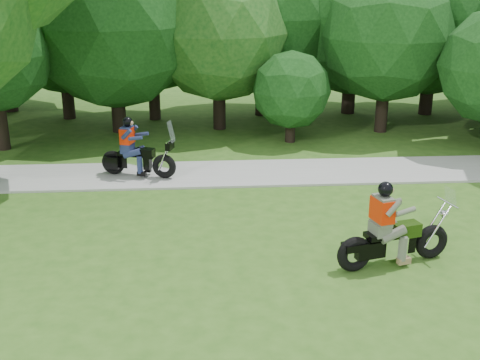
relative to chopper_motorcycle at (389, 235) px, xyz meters
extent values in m
plane|color=#305C1A|center=(0.48, -2.45, -0.62)|extent=(100.00, 100.00, 0.00)
cube|color=#9A9A95|center=(0.48, 5.55, -0.59)|extent=(60.00, 2.20, 0.06)
cylinder|color=black|center=(-0.56, 8.74, -0.19)|extent=(0.33, 0.33, 0.88)
sphere|color=#0F340F|center=(-0.56, 8.74, 1.07)|extent=(2.51, 2.51, 2.51)
cylinder|color=black|center=(-1.08, 12.65, 0.28)|extent=(0.50, 0.50, 1.80)
sphere|color=#0F340F|center=(-1.08, 12.65, 3.11)|extent=(5.95, 5.95, 5.95)
cylinder|color=black|center=(-8.38, 12.58, 0.28)|extent=(0.45, 0.45, 1.80)
sphere|color=#0F340F|center=(-8.38, 12.58, 2.77)|extent=(4.92, 4.92, 4.92)
cylinder|color=black|center=(-2.78, 10.62, 0.28)|extent=(0.44, 0.44, 1.80)
sphere|color=#154917|center=(-2.78, 10.62, 2.71)|extent=(4.72, 4.72, 4.72)
cylinder|color=black|center=(-5.14, 12.22, 0.28)|extent=(0.42, 0.42, 1.80)
sphere|color=#0F340F|center=(-5.14, 12.22, 2.59)|extent=(4.36, 4.36, 4.36)
cylinder|color=black|center=(-10.95, 14.02, 0.28)|extent=(0.54, 0.54, 1.80)
cylinder|color=black|center=(2.76, 9.85, 0.28)|extent=(0.42, 0.42, 1.80)
sphere|color=#0F340F|center=(2.76, 9.85, 2.60)|extent=(4.40, 4.40, 4.40)
cylinder|color=black|center=(2.32, 12.76, 0.28)|extent=(0.51, 0.51, 1.80)
sphere|color=#0F340F|center=(2.32, 12.76, 3.19)|extent=(6.21, 6.21, 6.21)
cylinder|color=black|center=(-9.59, 8.50, 0.28)|extent=(0.38, 0.38, 1.80)
cylinder|color=black|center=(5.27, 12.37, 0.28)|extent=(0.50, 0.50, 1.80)
sphere|color=#0F340F|center=(5.27, 12.37, 3.15)|extent=(6.06, 6.06, 6.06)
cylinder|color=black|center=(-6.25, 10.47, 0.28)|extent=(0.48, 0.48, 1.80)
sphere|color=#0F340F|center=(-6.25, 10.47, 3.01)|extent=(5.64, 5.64, 5.64)
torus|color=black|center=(-0.70, -0.18, -0.28)|extent=(0.72, 0.37, 0.69)
torus|color=black|center=(0.92, 0.24, -0.28)|extent=(0.72, 0.37, 0.69)
cube|color=black|center=(-0.08, -0.02, -0.23)|extent=(1.23, 0.54, 0.32)
cube|color=silver|center=(0.08, 0.02, -0.23)|extent=(0.54, 0.44, 0.39)
cube|color=black|center=(0.34, 0.09, 0.06)|extent=(0.57, 0.42, 0.26)
cube|color=black|center=(-0.21, -0.06, 0.03)|extent=(0.58, 0.44, 0.10)
cylinder|color=silver|center=(0.96, 0.25, 0.06)|extent=(0.53, 0.18, 0.82)
cylinder|color=silver|center=(1.19, 0.31, 0.49)|extent=(0.20, 0.62, 0.04)
cube|color=#505545|center=(-0.21, -0.06, 0.16)|extent=(0.38, 0.44, 0.24)
cube|color=#505545|center=(-0.19, -0.05, 0.52)|extent=(0.35, 0.47, 0.55)
cube|color=red|center=(-0.19, -0.05, 0.54)|extent=(0.39, 0.51, 0.43)
sphere|color=black|center=(-0.16, -0.04, 0.93)|extent=(0.28, 0.28, 0.28)
torus|color=black|center=(-5.83, 5.64, -0.24)|extent=(0.68, 0.37, 0.66)
torus|color=black|center=(-4.45, 5.21, -0.24)|extent=(0.68, 0.37, 0.66)
cube|color=black|center=(-5.31, 5.48, -0.19)|extent=(1.07, 0.53, 0.30)
cube|color=silver|center=(-5.17, 5.43, -0.19)|extent=(0.52, 0.44, 0.38)
cube|color=black|center=(-4.95, 5.36, 0.09)|extent=(0.55, 0.41, 0.24)
cube|color=black|center=(-5.42, 5.51, 0.05)|extent=(0.56, 0.43, 0.09)
cylinder|color=silver|center=(-4.41, 5.20, 0.09)|extent=(0.37, 0.15, 0.84)
cylinder|color=silver|center=(-4.26, 5.15, 0.50)|extent=(0.21, 0.58, 0.03)
cube|color=black|center=(-5.85, 5.43, -0.19)|extent=(0.41, 0.22, 0.32)
cube|color=black|center=(-5.73, 5.82, -0.19)|extent=(0.41, 0.22, 0.32)
cube|color=navy|center=(-5.42, 5.51, 0.19)|extent=(0.37, 0.42, 0.23)
cube|color=navy|center=(-5.40, 5.51, 0.52)|extent=(0.35, 0.45, 0.53)
cube|color=red|center=(-5.40, 5.51, 0.54)|extent=(0.39, 0.49, 0.41)
sphere|color=black|center=(-5.37, 5.50, 0.92)|extent=(0.26, 0.26, 0.26)
camera|label=1|loc=(-3.49, -10.01, 4.66)|focal=45.00mm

